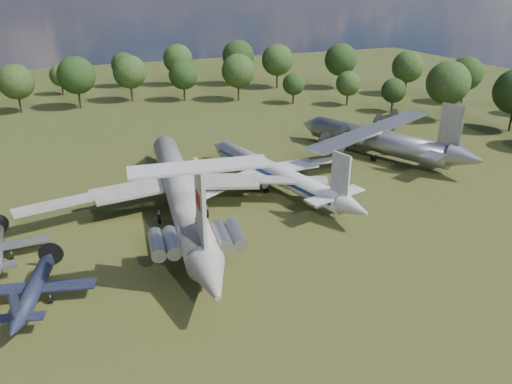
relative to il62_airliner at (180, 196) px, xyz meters
name	(u,v)px	position (x,y,z in m)	size (l,w,h in m)	color
ground	(184,223)	(-0.50, -3.10, -2.85)	(300.00, 300.00, 0.00)	#233E14
il62_airliner	(180,196)	(0.00, 0.00, 0.00)	(44.69, 58.10, 5.70)	silver
tu104_jet	(275,176)	(16.64, 3.53, -0.75)	(31.52, 42.03, 4.20)	silver
an12_transport	(377,143)	(41.12, 9.99, -0.15)	(36.73, 41.05, 5.40)	#9B9DA2
small_prop_west	(35,292)	(-19.85, -15.06, -1.62)	(12.30, 16.78, 2.46)	black
person_on_il62	(197,221)	(-2.15, -15.81, 3.66)	(0.59, 0.39, 1.62)	olive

